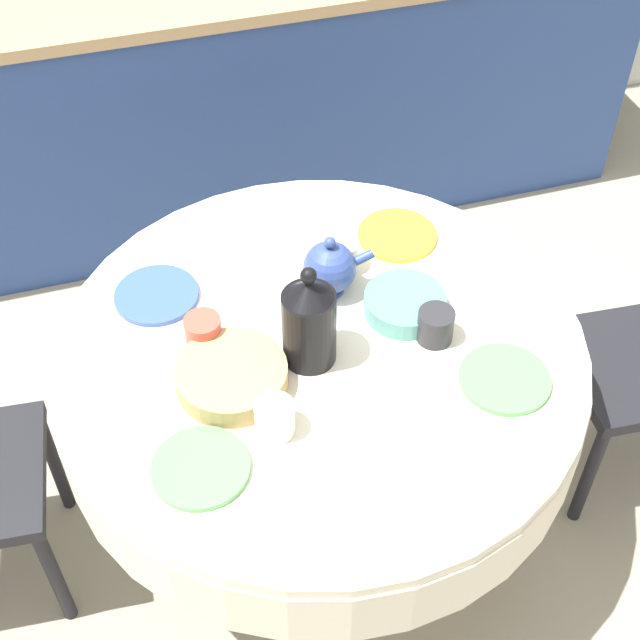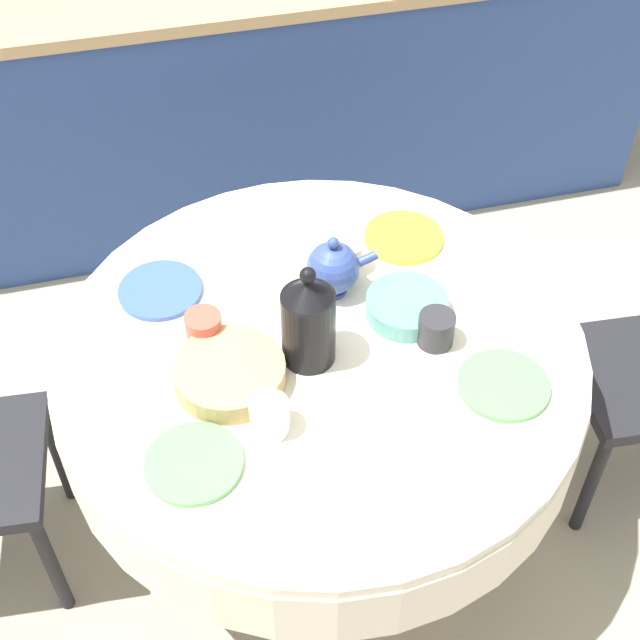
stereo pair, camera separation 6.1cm
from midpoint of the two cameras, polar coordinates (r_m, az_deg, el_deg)
The scene contains 15 objects.
ground_plane at distance 2.69m, azimuth 0.66°, elevation -12.11°, with size 12.00×12.00×0.00m, color #9E937F.
kitchen_counter at distance 3.41m, azimuth -5.91°, elevation 13.84°, with size 3.24×0.64×0.95m.
dining_table at distance 2.20m, azimuth 0.80°, elevation -3.71°, with size 1.27×1.27×0.73m.
plate_near_left at distance 1.90m, azimuth -7.16°, elevation -9.10°, with size 0.21×0.21×0.01m, color #5BA85B.
cup_near_left at distance 1.91m, azimuth -2.32°, elevation -6.21°, with size 0.09×0.09×0.08m, color white.
plate_near_right at distance 2.06m, azimuth 12.49°, elevation -4.10°, with size 0.21×0.21×0.01m, color #5BA85B.
cup_near_right at distance 2.10m, azimuth 8.27°, elevation -0.60°, with size 0.09×0.09×0.08m, color #28282D.
plate_far_left at distance 2.25m, azimuth -9.43°, elevation 1.88°, with size 0.21×0.21×0.01m, color #3856AD.
cup_far_left at distance 2.09m, azimuth -6.61°, elevation -0.59°, with size 0.09×0.09×0.08m, color #CC4C3D.
plate_far_right at distance 2.38m, azimuth 6.11°, elevation 5.27°, with size 0.21×0.21×0.01m, color yellow.
cup_far_right at distance 2.26m, azimuth 2.44°, elevation 4.13°, with size 0.09×0.09×0.08m, color white.
coffee_carafe at distance 1.99m, azimuth 0.13°, elevation -0.07°, with size 0.12×0.12×0.28m.
teapot at distance 2.17m, azimuth 1.66°, elevation 3.34°, with size 0.18×0.13×0.17m.
bread_basket at distance 2.01m, azimuth -4.94°, elevation -3.45°, with size 0.25×0.25×0.06m, color tan.
fruit_bowl at distance 2.16m, azimuth 6.37°, elevation 0.84°, with size 0.20×0.20×0.05m, color #569993.
Camera 2 is at (-0.35, -1.37, 2.29)m, focal length 50.00 mm.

